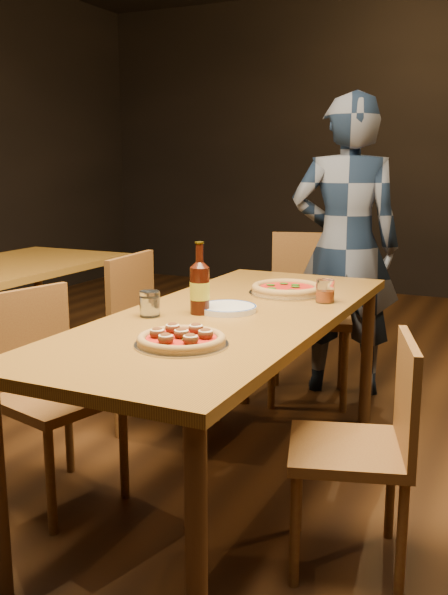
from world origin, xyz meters
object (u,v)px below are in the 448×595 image
at_px(amber_glass, 325,291).
at_px(chair_main_nw, 58,396).
at_px(pizza_margherita, 287,289).
at_px(diner, 345,247).
at_px(pizza_meatball, 181,339).
at_px(chair_end, 309,315).
at_px(table_main, 229,330).
at_px(water_glass, 150,304).
at_px(chair_main_e, 348,447).
at_px(plate_stack, 227,308).
at_px(beer_bottle, 200,289).
at_px(chair_main_sw, 168,341).

bearing_deg(amber_glass, chair_main_nw, -139.67).
height_order(pizza_margherita, diner, diner).
bearing_deg(amber_glass, pizza_meatball, -105.06).
xyz_separation_m(chair_end, pizza_meatball, (0.10, -1.66, 0.28)).
xyz_separation_m(table_main, water_glass, (-0.25, -0.19, 0.12)).
bearing_deg(chair_main_e, chair_end, -174.50).
distance_m(chair_main_e, amber_glass, 0.80).
bearing_deg(chair_end, amber_glass, -85.39).
height_order(table_main, pizza_meatball, pizza_meatball).
distance_m(chair_main_e, pizza_margherita, 0.97).
bearing_deg(plate_stack, pizza_meatball, -81.66).
bearing_deg(beer_bottle, plate_stack, 47.28).
bearing_deg(plate_stack, pizza_margherita, 78.06).
bearing_deg(pizza_margherita, table_main, -99.28).
relative_size(pizza_meatball, diner, 0.18).
distance_m(chair_end, pizza_meatball, 1.69).
bearing_deg(pizza_margherita, beer_bottle, -108.10).
distance_m(chair_end, beer_bottle, 1.29).
height_order(table_main, water_glass, water_glass).
bearing_deg(chair_main_e, chair_main_nw, -103.19).
distance_m(chair_main_sw, amber_glass, 0.89).
xyz_separation_m(table_main, diner, (0.09, 1.40, 0.18)).
distance_m(chair_main_nw, pizza_meatball, 0.72).
bearing_deg(amber_glass, pizza_margherita, 152.58).
bearing_deg(chair_main_sw, chair_end, -37.31).
bearing_deg(chair_end, beer_bottle, -109.60).
bearing_deg(plate_stack, chair_main_e, -28.09).
xyz_separation_m(pizza_margherita, amber_glass, (0.21, -0.11, 0.03)).
relative_size(chair_main_sw, beer_bottle, 3.35).
bearing_deg(pizza_margherita, diner, 89.23).
xyz_separation_m(chair_main_nw, pizza_margherita, (0.64, 0.83, 0.33)).
bearing_deg(chair_main_nw, beer_bottle, -42.61).
height_order(chair_end, pizza_meatball, chair_end).
bearing_deg(plate_stack, table_main, -45.29).
relative_size(table_main, water_glass, 20.35).
relative_size(pizza_margherita, beer_bottle, 1.24).
height_order(chair_main_nw, pizza_meatball, chair_main_nw).
relative_size(table_main, chair_end, 2.05).
height_order(pizza_margherita, amber_glass, amber_glass).
bearing_deg(chair_main_nw, chair_main_sw, 12.24).
bearing_deg(diner, chair_main_sw, 40.45).
xyz_separation_m(chair_main_sw, diner, (0.62, 0.96, 0.39)).
bearing_deg(chair_end, pizza_meatball, -103.69).
relative_size(chair_main_e, beer_bottle, 2.98).
distance_m(plate_stack, water_glass, 0.31).
bearing_deg(chair_main_nw, table_main, -42.36).
distance_m(beer_bottle, diner, 1.48).
relative_size(table_main, chair_main_nw, 2.28).
height_order(chair_main_sw, plate_stack, chair_main_sw).
height_order(table_main, beer_bottle, beer_bottle).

